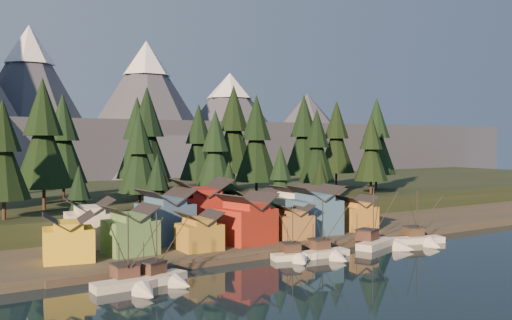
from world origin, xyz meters
TOP-DOWN VIEW (x-y plane):
  - ground at (0.00, 0.00)m, footprint 500.00×500.00m
  - shore_strip at (0.00, 40.00)m, footprint 400.00×50.00m
  - hillside at (0.00, 90.00)m, footprint 420.00×100.00m
  - dock at (0.00, 16.50)m, footprint 80.00×4.00m
  - mountain_ridge at (-4.20, 213.59)m, footprint 560.00×190.00m
  - boat_0 at (-29.60, 7.39)m, footprint 11.29×12.24m
  - boat_1 at (-24.59, 8.27)m, footprint 9.48×10.08m
  - boat_3 at (1.38, 10.69)m, footprint 8.39×8.97m
  - boat_4 at (7.79, 9.54)m, footprint 9.76×10.49m
  - boat_5 at (22.61, 10.68)m, footprint 11.69×12.23m
  - boat_6 at (32.64, 9.45)m, footprint 11.33×11.81m
  - house_front_0 at (-34.05, 24.88)m, footprint 9.07×8.73m
  - house_front_1 at (-23.45, 25.08)m, footprint 8.47×8.16m
  - house_front_2 at (-11.86, 21.74)m, footprint 7.30×7.36m
  - house_front_3 at (-1.04, 23.06)m, footprint 10.47×10.10m
  - house_front_4 at (9.33, 22.24)m, footprint 7.82×8.25m
  - house_front_5 at (16.84, 24.58)m, footprint 10.80×10.07m
  - house_front_6 at (27.98, 23.72)m, footprint 8.00×7.64m
  - house_back_0 at (-27.68, 34.74)m, footprint 9.22×8.94m
  - house_back_1 at (-13.65, 32.47)m, footprint 9.61×9.71m
  - house_back_2 at (-4.64, 34.90)m, footprint 12.64×11.91m
  - house_back_3 at (6.72, 32.87)m, footprint 10.66×9.94m
  - house_back_4 at (19.15, 34.51)m, footprint 8.63×8.29m
  - house_back_5 at (27.80, 34.24)m, footprint 8.41×8.49m
  - tree_hill_2 at (-40.00, 48.00)m, footprint 9.93×9.93m
  - tree_hill_3 at (-30.00, 60.00)m, footprint 12.36×12.36m
  - tree_hill_4 at (-22.00, 75.00)m, footprint 11.52×11.52m
  - tree_hill_5 at (-12.00, 50.00)m, footprint 9.30×9.30m
  - tree_hill_6 at (-4.00, 65.00)m, footprint 12.26×12.26m
  - tree_hill_7 at (6.00, 48.00)m, footprint 9.58×9.58m
  - tree_hill_8 at (14.00, 72.00)m, footprint 10.84×10.84m
  - tree_hill_9 at (22.00, 55.00)m, footprint 11.58×11.58m
  - tree_hill_10 at (30.00, 80.00)m, footprint 13.72×13.72m
  - tree_hill_11 at (38.00, 50.00)m, footprint 10.12×10.12m
  - tree_hill_12 at (46.00, 66.00)m, footprint 12.37×12.37m
  - tree_hill_13 at (56.00, 48.00)m, footprint 9.63×9.63m
  - tree_hill_14 at (64.00, 72.00)m, footprint 12.01×12.01m
  - tree_hill_15 at (0.00, 82.00)m, footprint 11.72×11.72m
  - tree_hill_17 at (68.00, 58.00)m, footprint 12.11×12.11m
  - tree_shore_0 at (-28.00, 40.00)m, footprint 6.40×6.40m
  - tree_shore_1 at (-12.00, 40.00)m, footprint 7.25×7.25m
  - tree_shore_2 at (5.00, 40.00)m, footprint 6.47×6.47m
  - tree_shore_3 at (19.00, 40.00)m, footprint 7.94×7.94m
  - tree_shore_4 at (31.00, 40.00)m, footprint 6.48×6.48m

SIDE VIEW (x-z plane):
  - ground at x=0.00m, z-range 0.00..0.00m
  - dock at x=0.00m, z-range 0.00..1.00m
  - shore_strip at x=0.00m, z-range 0.00..1.50m
  - boat_3 at x=1.38m, z-range -3.14..7.43m
  - boat_4 at x=7.79m, z-range -3.50..7.85m
  - boat_6 at x=32.64m, z-range -3.75..8.11m
  - boat_0 at x=-29.60m, z-range -3.83..8.22m
  - boat_1 at x=-24.59m, z-range -3.47..8.11m
  - boat_5 at x=22.61m, z-range -4.01..8.88m
  - hillside at x=0.00m, z-range 0.00..6.00m
  - house_front_4 at x=9.33m, z-range 1.67..8.52m
  - house_front_2 at x=-11.86m, z-range 1.68..8.56m
  - house_front_6 at x=27.98m, z-range 1.69..9.07m
  - house_front_0 at x=-34.05m, z-range 1.70..9.48m
  - house_front_1 at x=-23.45m, z-range 1.71..10.08m
  - house_back_5 at x=27.80m, z-range 1.71..10.13m
  - house_back_0 at x=-27.68m, z-range 1.72..10.68m
  - house_back_3 at x=6.72m, z-range 1.73..10.87m
  - house_back_4 at x=19.15m, z-range 1.73..11.08m
  - house_front_3 at x=-1.04m, z-range 1.74..11.22m
  - house_front_5 at x=16.84m, z-range 1.75..11.82m
  - house_back_1 at x=-13.65m, z-range 1.75..11.99m
  - house_back_2 at x=-4.64m, z-range 1.80..13.52m
  - tree_shore_0 at x=-28.00m, z-range 2.18..17.09m
  - tree_shore_2 at x=5.00m, z-range 2.19..17.27m
  - tree_shore_4 at x=31.00m, z-range 2.19..17.30m
  - tree_shore_1 at x=-12.00m, z-range 2.28..19.17m
  - tree_shore_3 at x=19.00m, z-range 2.36..20.86m
  - tree_hill_5 at x=-12.00m, z-range 7.01..28.66m
  - tree_hill_7 at x=6.00m, z-range 7.04..29.36m
  - tree_hill_13 at x=56.00m, z-range 7.04..29.47m
  - tree_hill_2 at x=-40.00m, z-range 7.08..30.22m
  - tree_hill_11 at x=38.00m, z-range 7.10..30.68m
  - tree_hill_8 at x=14.00m, z-range 7.18..32.44m
  - tree_hill_4 at x=-22.00m, z-range 7.25..34.08m
  - tree_hill_9 at x=22.00m, z-range 7.26..34.24m
  - tree_hill_15 at x=0.00m, z-range 7.27..34.58m
  - tree_hill_14 at x=64.00m, z-range 7.31..35.27m
  - tree_hill_17 at x=68.00m, z-range 7.32..35.52m
  - tree_hill_6 at x=-4.00m, z-range 7.34..35.90m
  - tree_hill_3 at x=-30.00m, z-range 7.35..36.14m
  - tree_hill_12 at x=46.00m, z-range 7.35..36.17m
  - tree_hill_10 at x=30.00m, z-range 7.50..39.46m
  - mountain_ridge at x=-4.20m, z-range -18.94..71.06m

